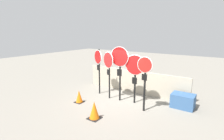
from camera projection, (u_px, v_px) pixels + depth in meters
name	position (u px, v px, depth m)	size (l,w,h in m)	color
ground_plane	(119.00, 101.00, 8.58)	(40.00, 40.00, 0.00)	gray
fence_back	(134.00, 82.00, 9.70)	(5.93, 0.12, 1.25)	#A89E89
stop_sign_0	(98.00, 63.00, 9.28)	(0.70, 0.33, 2.45)	black
stop_sign_1	(109.00, 65.00, 8.58)	(0.76, 0.32, 2.40)	black
stop_sign_2	(120.00, 63.00, 8.26)	(0.95, 0.16, 2.67)	black
stop_sign_3	(135.00, 70.00, 8.02)	(0.94, 0.19, 2.33)	black
stop_sign_4	(145.00, 74.00, 7.17)	(0.67, 0.14, 2.36)	black
traffic_cone_0	(79.00, 96.00, 8.39)	(0.39, 0.39, 0.60)	black
traffic_cone_1	(94.00, 110.00, 6.79)	(0.47, 0.47, 0.70)	black
storage_crate	(183.00, 101.00, 7.80)	(0.97, 0.69, 0.63)	#335684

